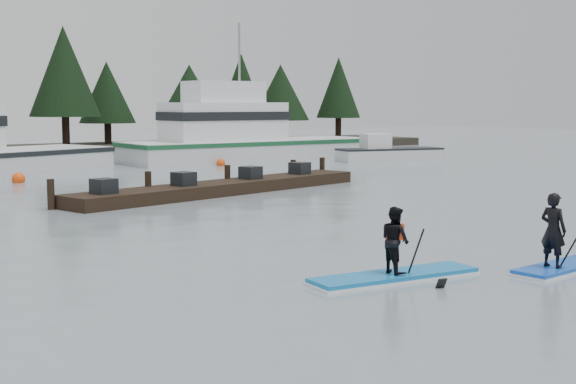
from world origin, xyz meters
TOP-DOWN VIEW (x-y plane):
  - ground at (0.00, 0.00)m, footprint 160.00×160.00m
  - fishing_boat_medium at (13.23, 30.21)m, footprint 15.94×4.85m
  - skiff at (20.46, 25.16)m, footprint 6.69×3.35m
  - floating_dock at (3.25, 15.21)m, footprint 13.78×5.17m
  - buoy_b at (-2.06, 23.97)m, footprint 0.58×0.58m
  - buoy_c at (10.07, 27.52)m, footprint 0.49×0.49m
  - paddleboard_solo at (-1.48, 0.09)m, footprint 3.62×1.28m
  - paddleboard_duo at (2.30, -1.16)m, footprint 3.46×1.34m

SIDE VIEW (x-z plane):
  - ground at x=0.00m, z-range 0.00..0.00m
  - buoy_b at x=-2.06m, z-range -0.29..0.29m
  - buoy_c at x=10.07m, z-range -0.25..0.25m
  - floating_dock at x=3.25m, z-range 0.00..0.46m
  - skiff at x=20.46m, z-range 0.00..0.75m
  - paddleboard_solo at x=-1.48m, z-range -0.49..1.38m
  - paddleboard_duo at x=2.30m, z-range -0.58..1.60m
  - fishing_boat_medium at x=13.23m, z-range -3.95..5.29m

